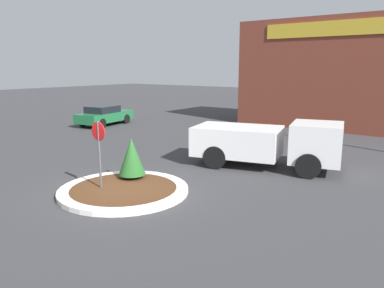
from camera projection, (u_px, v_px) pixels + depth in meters
ground_plane at (124, 192)px, 12.17m from camera, size 120.00×120.00×0.00m
traffic_island at (124, 190)px, 12.15m from camera, size 4.19×4.19×0.16m
stop_sign at (99, 145)px, 11.88m from camera, size 0.60×0.07×2.33m
island_shrub at (132, 156)px, 13.08m from camera, size 0.94×0.94×1.43m
utility_truck at (267, 142)px, 15.06m from camera, size 6.13×3.50×1.91m
storefront_building at (354, 74)px, 24.90m from camera, size 14.19×6.07×7.10m
parked_sedan_green at (104, 115)px, 26.29m from camera, size 2.46×4.47×1.37m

